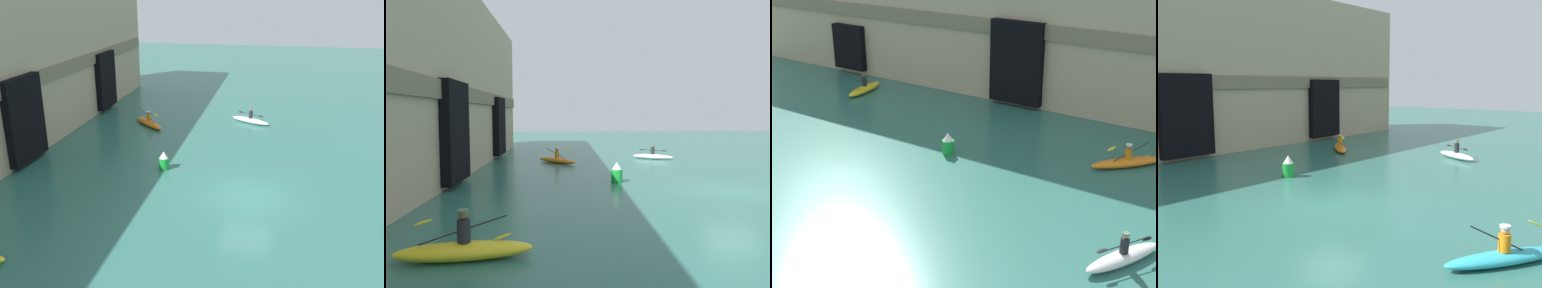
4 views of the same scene
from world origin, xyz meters
The scene contains 5 objects.
ground_plane centered at (0.00, 0.00, 0.00)m, with size 120.00×120.00×0.00m, color #2D665B.
kayak_cyan centered at (-1.09, -6.85, 0.21)m, with size 3.26×2.39×1.14m.
kayak_orange centered at (10.17, 8.28, 0.23)m, with size 2.98×3.08×1.13m.
kayak_white centered at (12.37, 0.84, 0.24)m, with size 2.05×3.13×1.15m.
marker_buoy centered at (2.45, 5.00, 0.50)m, with size 0.58×0.58×1.07m.
Camera 4 is at (-11.55, -10.37, 4.57)m, focal length 40.00 mm.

